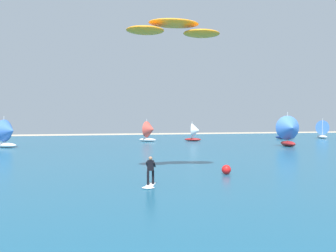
{
  "coord_description": "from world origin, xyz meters",
  "views": [
    {
      "loc": [
        -7.51,
        -1.99,
        3.81
      ],
      "look_at": [
        -0.71,
        20.53,
        3.5
      ],
      "focal_mm": 39.19,
      "sensor_mm": 36.0,
      "label": 1
    }
  ],
  "objects_px": {
    "sailboat_trailing": "(288,128)",
    "sailboat_near_shore": "(290,131)",
    "sailboat_leading": "(195,132)",
    "kitesurfer": "(150,175)",
    "sailboat_outermost": "(150,131)",
    "sailboat_anchored_offshore": "(321,129)",
    "sailboat_far_left": "(8,133)",
    "kite": "(174,28)",
    "marker_buoy": "(226,170)"
  },
  "relations": [
    {
      "from": "sailboat_trailing",
      "to": "sailboat_near_shore",
      "type": "height_order",
      "value": "sailboat_near_shore"
    },
    {
      "from": "sailboat_leading",
      "to": "sailboat_near_shore",
      "type": "bearing_deg",
      "value": -65.15
    },
    {
      "from": "kitesurfer",
      "to": "sailboat_leading",
      "type": "bearing_deg",
      "value": 65.83
    },
    {
      "from": "sailboat_leading",
      "to": "sailboat_outermost",
      "type": "relative_size",
      "value": 0.9
    },
    {
      "from": "sailboat_anchored_offshore",
      "to": "sailboat_far_left",
      "type": "xyz_separation_m",
      "value": [
        -61.13,
        -11.07,
        0.03
      ]
    },
    {
      "from": "kitesurfer",
      "to": "sailboat_trailing",
      "type": "distance_m",
      "value": 59.48
    },
    {
      "from": "kite",
      "to": "sailboat_outermost",
      "type": "distance_m",
      "value": 40.73
    },
    {
      "from": "sailboat_near_shore",
      "to": "sailboat_far_left",
      "type": "bearing_deg",
      "value": 166.97
    },
    {
      "from": "kite",
      "to": "sailboat_trailing",
      "type": "relative_size",
      "value": 1.44
    },
    {
      "from": "sailboat_outermost",
      "to": "sailboat_near_shore",
      "type": "bearing_deg",
      "value": -47.1
    },
    {
      "from": "sailboat_far_left",
      "to": "marker_buoy",
      "type": "height_order",
      "value": "sailboat_far_left"
    },
    {
      "from": "kite",
      "to": "marker_buoy",
      "type": "distance_m",
      "value": 10.65
    },
    {
      "from": "kite",
      "to": "sailboat_far_left",
      "type": "xyz_separation_m",
      "value": [
        -14.54,
        30.22,
        -8.28
      ]
    },
    {
      "from": "sailboat_anchored_offshore",
      "to": "sailboat_trailing",
      "type": "bearing_deg",
      "value": -169.38
    },
    {
      "from": "kitesurfer",
      "to": "sailboat_far_left",
      "type": "bearing_deg",
      "value": 108.5
    },
    {
      "from": "kite",
      "to": "marker_buoy",
      "type": "xyz_separation_m",
      "value": [
        3.33,
        -1.64,
        -9.98
      ]
    },
    {
      "from": "kitesurfer",
      "to": "sailboat_leading",
      "type": "height_order",
      "value": "sailboat_leading"
    },
    {
      "from": "kitesurfer",
      "to": "sailboat_near_shore",
      "type": "xyz_separation_m",
      "value": [
        27.44,
        25.75,
        1.72
      ]
    },
    {
      "from": "sailboat_anchored_offshore",
      "to": "sailboat_trailing",
      "type": "xyz_separation_m",
      "value": [
        -9.57,
        -1.79,
        0.21
      ]
    },
    {
      "from": "sailboat_near_shore",
      "to": "sailboat_leading",
      "type": "bearing_deg",
      "value": 114.85
    },
    {
      "from": "sailboat_outermost",
      "to": "marker_buoy",
      "type": "distance_m",
      "value": 40.99
    },
    {
      "from": "sailboat_leading",
      "to": "sailboat_anchored_offshore",
      "type": "bearing_deg",
      "value": 5.12
    },
    {
      "from": "sailboat_leading",
      "to": "sailboat_near_shore",
      "type": "height_order",
      "value": "sailboat_near_shore"
    },
    {
      "from": "sailboat_trailing",
      "to": "sailboat_near_shore",
      "type": "xyz_separation_m",
      "value": [
        -12.48,
        -18.32,
        0.11
      ]
    },
    {
      "from": "sailboat_near_shore",
      "to": "sailboat_outermost",
      "type": "relative_size",
      "value": 1.22
    },
    {
      "from": "sailboat_anchored_offshore",
      "to": "sailboat_far_left",
      "type": "relative_size",
      "value": 0.99
    },
    {
      "from": "kitesurfer",
      "to": "kite",
      "type": "height_order",
      "value": "kite"
    },
    {
      "from": "sailboat_trailing",
      "to": "sailboat_far_left",
      "type": "xyz_separation_m",
      "value": [
        -51.56,
        -9.28,
        -0.18
      ]
    },
    {
      "from": "kitesurfer",
      "to": "sailboat_far_left",
      "type": "distance_m",
      "value": 36.72
    },
    {
      "from": "kite",
      "to": "sailboat_anchored_offshore",
      "type": "relative_size",
      "value": 1.59
    },
    {
      "from": "sailboat_leading",
      "to": "sailboat_near_shore",
      "type": "relative_size",
      "value": 0.73
    },
    {
      "from": "sailboat_leading",
      "to": "sailboat_far_left",
      "type": "relative_size",
      "value": 0.84
    },
    {
      "from": "sailboat_leading",
      "to": "marker_buoy",
      "type": "relative_size",
      "value": 5.68
    },
    {
      "from": "sailboat_leading",
      "to": "sailboat_trailing",
      "type": "xyz_separation_m",
      "value": [
        20.55,
        0.91,
        0.51
      ]
    },
    {
      "from": "sailboat_leading",
      "to": "sailboat_trailing",
      "type": "relative_size",
      "value": 0.77
    },
    {
      "from": "kite",
      "to": "sailboat_leading",
      "type": "distance_m",
      "value": 42.84
    },
    {
      "from": "sailboat_far_left",
      "to": "marker_buoy",
      "type": "bearing_deg",
      "value": -60.72
    },
    {
      "from": "sailboat_leading",
      "to": "sailboat_anchored_offshore",
      "type": "xyz_separation_m",
      "value": [
        30.11,
        2.7,
        0.3
      ]
    },
    {
      "from": "kitesurfer",
      "to": "sailboat_far_left",
      "type": "height_order",
      "value": "sailboat_far_left"
    },
    {
      "from": "sailboat_leading",
      "to": "sailboat_trailing",
      "type": "bearing_deg",
      "value": 2.53
    },
    {
      "from": "sailboat_near_shore",
      "to": "sailboat_outermost",
      "type": "distance_m",
      "value": 24.42
    },
    {
      "from": "kitesurfer",
      "to": "sailboat_trailing",
      "type": "relative_size",
      "value": 0.42
    },
    {
      "from": "sailboat_far_left",
      "to": "sailboat_near_shore",
      "type": "bearing_deg",
      "value": -13.03
    },
    {
      "from": "sailboat_leading",
      "to": "sailboat_outermost",
      "type": "bearing_deg",
      "value": 176.87
    },
    {
      "from": "kite",
      "to": "sailboat_leading",
      "type": "xyz_separation_m",
      "value": [
        16.48,
        38.59,
        -8.61
      ]
    },
    {
      "from": "sailboat_near_shore",
      "to": "marker_buoy",
      "type": "relative_size",
      "value": 7.76
    },
    {
      "from": "sailboat_far_left",
      "to": "marker_buoy",
      "type": "relative_size",
      "value": 6.77
    },
    {
      "from": "sailboat_leading",
      "to": "sailboat_trailing",
      "type": "distance_m",
      "value": 20.57
    },
    {
      "from": "sailboat_outermost",
      "to": "marker_buoy",
      "type": "relative_size",
      "value": 6.34
    },
    {
      "from": "kite",
      "to": "marker_buoy",
      "type": "relative_size",
      "value": 10.62
    }
  ]
}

